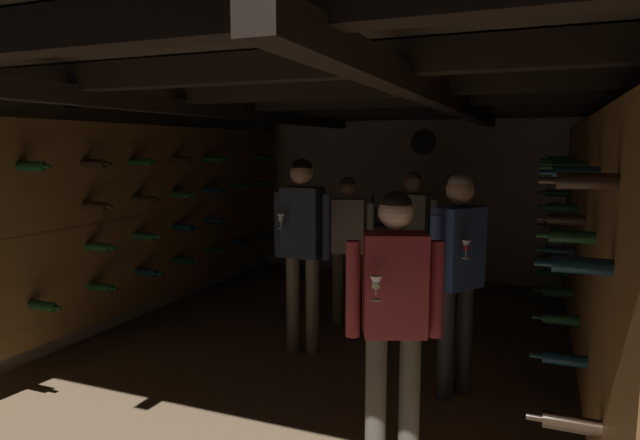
{
  "coord_description": "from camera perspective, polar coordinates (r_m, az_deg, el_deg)",
  "views": [
    {
      "loc": [
        1.67,
        -4.37,
        1.84
      ],
      "look_at": [
        -0.19,
        0.26,
        1.16
      ],
      "focal_mm": 30.67,
      "sensor_mm": 36.0,
      "label": 1
    }
  ],
  "objects": [
    {
      "name": "ground_plane",
      "position": [
        5.03,
        0.93,
        -13.73
      ],
      "size": [
        8.4,
        8.4,
        0.0
      ],
      "primitive_type": "plane",
      "color": "#8C7051"
    },
    {
      "name": "room_shell",
      "position": [
        4.95,
        2.06,
        2.96
      ],
      "size": [
        4.72,
        6.52,
        2.41
      ],
      "color": "beige",
      "rests_on": "ground_plane"
    },
    {
      "name": "wine_crate_stack",
      "position": [
        6.67,
        5.87,
        -4.34
      ],
      "size": [
        0.52,
        0.35,
        0.9
      ],
      "color": "brown",
      "rests_on": "ground_plane"
    },
    {
      "name": "display_bottle",
      "position": [
        6.54,
        5.49,
        0.63
      ],
      "size": [
        0.08,
        0.08,
        0.35
      ],
      "color": "#143819",
      "rests_on": "wine_crate_stack"
    },
    {
      "name": "person_host_center",
      "position": [
        4.81,
        -1.87,
        -1.64
      ],
      "size": [
        0.54,
        0.33,
        1.73
      ],
      "color": "brown",
      "rests_on": "ground_plane"
    },
    {
      "name": "person_guest_far_right",
      "position": [
        5.74,
        9.6,
        -1.32
      ],
      "size": [
        0.54,
        0.33,
        1.58
      ],
      "color": "#232D4C",
      "rests_on": "ground_plane"
    },
    {
      "name": "person_guest_near_right",
      "position": [
        3.08,
        7.75,
        -8.88
      ],
      "size": [
        0.51,
        0.41,
        1.6
      ],
      "color": "#4C473D",
      "rests_on": "ground_plane"
    },
    {
      "name": "person_guest_mid_right",
      "position": [
        4.06,
        14.17,
        -4.49
      ],
      "size": [
        0.37,
        0.46,
        1.65
      ],
      "color": "#2D2D33",
      "rests_on": "ground_plane"
    },
    {
      "name": "person_guest_rear_center",
      "position": [
        5.54,
        2.89,
        -1.88
      ],
      "size": [
        0.53,
        0.38,
        1.54
      ],
      "color": "brown",
      "rests_on": "ground_plane"
    }
  ]
}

